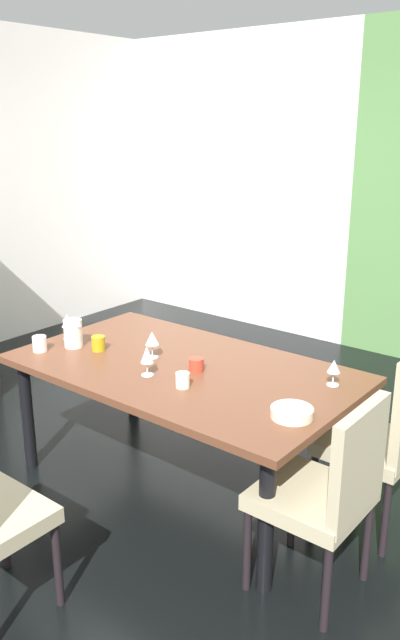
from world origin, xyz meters
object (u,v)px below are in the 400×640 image
dining_table (183,378)px  cup_east (183,380)px  chair_right_near (328,489)px  cup_north (98,343)px  pitcher_left (73,333)px  wine_glass_near_window (67,321)px  wine_glass_west (152,339)px  wine_glass_right (334,367)px  wine_glass_front (147,355)px  chair_right_far (386,433)px  serving_bowl_south (292,413)px  cup_near_shelf (196,365)px  cup_corner (40,344)px

dining_table → cup_east: (0.18, -0.22, 0.11)m
chair_right_near → cup_east: chair_right_near is taller
cup_north → pitcher_left: size_ratio=0.51×
wine_glass_near_window → wine_glass_west: wine_glass_near_window is taller
cup_north → wine_glass_right: bearing=16.9°
wine_glass_near_window → cup_north: size_ratio=1.86×
chair_right_near → wine_glass_front: (-1.09, 0.08, 0.31)m
cup_north → wine_glass_west: bearing=18.8°
pitcher_left → dining_table: bearing=13.7°
chair_right_far → wine_glass_near_window: size_ratio=6.25×
dining_table → cup_east: bearing=-50.0°
dining_table → wine_glass_front: bearing=-105.1°
chair_right_far → wine_glass_west: bearing=103.7°
cup_east → pitcher_left: bearing=176.8°
wine_glass_front → dining_table: bearing=74.9°
serving_bowl_south → pitcher_left: 1.46m
chair_right_far → cup_north: bearing=104.7°
wine_glass_near_window → cup_near_shelf: wine_glass_near_window is taller
wine_glass_right → cup_north: size_ratio=1.59×
wine_glass_west → serving_bowl_south: wine_glass_west is taller
chair_right_near → wine_glass_front: size_ratio=5.80×
chair_right_near → pitcher_left: (-1.72, 0.12, 0.28)m
chair_right_near → dining_table: bearing=74.2°
wine_glass_front → pitcher_left: size_ratio=0.96×
wine_glass_near_window → wine_glass_front: bearing=-8.6°
chair_right_far → cup_near_shelf: size_ratio=12.41×
chair_right_near → serving_bowl_south: chair_right_near is taller
wine_glass_near_window → wine_glass_right: (1.57, 0.37, -0.02)m
cup_north → pitcher_left: bearing=-163.6°
chair_right_near → cup_east: size_ratio=12.12×
cup_corner → cup_near_shelf: cup_corner is taller
dining_table → chair_right_far: chair_right_far is taller
chair_right_far → cup_corner: size_ratio=11.03×
wine_glass_right → pitcher_left: 1.50m
wine_glass_west → chair_right_far: bearing=13.7°
chair_right_near → wine_glass_near_window: (-1.85, 0.19, 0.31)m
cup_corner → serving_bowl_south: bearing=6.3°
wine_glass_west → wine_glass_right: size_ratio=1.13×
cup_corner → cup_east: bearing=7.1°
wine_glass_right → pitcher_left: bearing=-163.2°
cup_east → cup_corner: bearing=-172.9°
wine_glass_west → cup_north: (-0.32, -0.11, -0.07)m
wine_glass_near_window → wine_glass_right: 1.61m
cup_corner → cup_north: 0.33m
chair_right_far → cup_corner: 1.94m
chair_right_near → cup_near_shelf: bearing=73.2°
serving_bowl_south → cup_east: cup_east is taller
pitcher_left → cup_near_shelf: bearing=11.3°
wine_glass_near_window → chair_right_near: bearing=-5.9°
wine_glass_near_window → cup_east: (1.00, -0.12, -0.07)m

